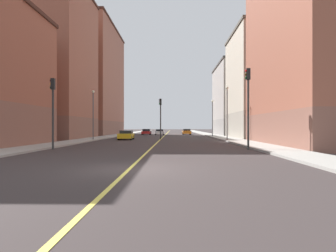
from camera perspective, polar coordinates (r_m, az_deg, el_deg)
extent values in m
plane|color=#352D2D|center=(13.01, -7.40, -8.19)|extent=(400.00, 400.00, 0.00)
cube|color=#9E9B93|center=(62.26, 8.38, -1.73)|extent=(3.09, 168.00, 0.15)
cube|color=#9E9B93|center=(62.86, -9.56, -1.72)|extent=(3.09, 168.00, 0.15)
cube|color=#E5D14C|center=(61.80, -0.64, -1.81)|extent=(0.16, 154.00, 0.01)
cube|color=brown|center=(33.26, 28.21, -0.50)|extent=(11.50, 18.60, 3.20)
cube|color=#93513D|center=(34.94, 28.19, 17.74)|extent=(11.50, 18.60, 18.67)
cube|color=#9D9688|center=(49.57, 18.92, 0.10)|extent=(11.50, 14.08, 4.02)
cube|color=#BCB29E|center=(50.28, 18.91, 9.52)|extent=(11.50, 14.08, 12.43)
cube|color=#545047|center=(51.74, 18.90, 16.54)|extent=(11.80, 14.38, 0.40)
cube|color=gray|center=(66.27, 14.34, -0.24)|extent=(11.50, 16.72, 3.38)
cube|color=#9E9993|center=(66.67, 14.34, 6.14)|extent=(11.50, 16.72, 11.43)
cube|color=#474442|center=(67.57, 14.33, 11.13)|extent=(11.80, 17.02, 0.40)
cube|color=brown|center=(48.27, -21.99, -0.38)|extent=(11.50, 14.47, 3.21)
cube|color=#93513D|center=(49.48, -21.98, 12.60)|extent=(11.50, 14.47, 19.01)
cube|color=brown|center=(69.26, -14.75, -0.38)|extent=(11.50, 23.34, 3.03)
cube|color=#93513D|center=(70.23, -14.74, 9.38)|extent=(11.50, 23.34, 20.78)
cube|color=#42241B|center=(72.73, -14.74, 17.64)|extent=(11.80, 23.64, 0.40)
cylinder|color=#2D2D2D|center=(24.41, 15.12, 2.10)|extent=(0.16, 0.16, 5.54)
cube|color=black|center=(24.75, 15.12, 9.57)|extent=(0.28, 0.32, 0.90)
sphere|color=red|center=(24.76, 14.75, 10.20)|extent=(0.20, 0.20, 0.20)
sphere|color=#352204|center=(24.71, 14.75, 9.57)|extent=(0.20, 0.20, 0.20)
sphere|color=black|center=(24.66, 14.75, 8.92)|extent=(0.20, 0.20, 0.20)
cylinder|color=#2D2D2D|center=(25.59, -21.18, 1.18)|extent=(0.16, 0.16, 4.81)
cube|color=black|center=(25.82, -21.17, 7.53)|extent=(0.28, 0.32, 0.90)
sphere|color=#320404|center=(25.91, -21.50, 8.10)|extent=(0.20, 0.20, 0.20)
sphere|color=orange|center=(25.87, -21.51, 7.49)|extent=(0.20, 0.20, 0.20)
sphere|color=black|center=(25.84, -21.51, 6.87)|extent=(0.20, 0.20, 0.20)
cylinder|color=#2D2D2D|center=(42.63, -1.43, 0.74)|extent=(0.16, 0.16, 4.93)
cube|color=black|center=(42.78, -1.43, 4.65)|extent=(0.28, 0.32, 0.90)
sphere|color=#320404|center=(42.81, -1.64, 5.01)|extent=(0.20, 0.20, 0.20)
sphere|color=#352204|center=(42.78, -1.64, 4.63)|extent=(0.20, 0.20, 0.20)
sphere|color=green|center=(42.76, -1.64, 4.26)|extent=(0.20, 0.20, 0.20)
cylinder|color=#4C4C51|center=(39.27, 11.26, 2.21)|extent=(0.14, 0.14, 6.54)
sphere|color=#EAEACC|center=(39.56, 11.25, 7.17)|extent=(0.36, 0.36, 0.36)
cylinder|color=#4C4C51|center=(40.67, -14.15, 1.87)|extent=(0.14, 0.14, 6.17)
sphere|color=#EAEACC|center=(40.91, -14.15, 6.40)|extent=(0.36, 0.36, 0.36)
cylinder|color=#4C4C51|center=(53.72, 8.51, 1.34)|extent=(0.14, 0.14, 6.09)
sphere|color=#EAEACC|center=(53.90, 8.51, 4.73)|extent=(0.36, 0.36, 0.36)
cube|color=orange|center=(68.35, 3.58, -1.19)|extent=(1.97, 4.46, 0.68)
cube|color=black|center=(68.30, 3.58, -0.73)|extent=(1.65, 1.94, 0.40)
cylinder|color=black|center=(69.65, 2.82, -1.36)|extent=(0.24, 0.65, 0.64)
cylinder|color=black|center=(69.78, 4.16, -1.36)|extent=(0.24, 0.65, 0.64)
cylinder|color=black|center=(66.93, 2.98, -1.41)|extent=(0.24, 0.65, 0.64)
cylinder|color=black|center=(67.07, 4.37, -1.41)|extent=(0.24, 0.65, 0.64)
cube|color=white|center=(67.40, -1.64, -1.23)|extent=(2.06, 4.17, 0.60)
cube|color=black|center=(67.43, -1.64, -0.81)|extent=(1.73, 1.85, 0.40)
cylinder|color=black|center=(68.68, -2.35, -1.38)|extent=(0.25, 0.65, 0.64)
cylinder|color=black|center=(68.67, -0.91, -1.38)|extent=(0.25, 0.65, 0.64)
cylinder|color=black|center=(66.15, -2.39, -1.43)|extent=(0.25, 0.65, 0.64)
cylinder|color=black|center=(66.14, -0.89, -1.43)|extent=(0.25, 0.65, 0.64)
cube|color=red|center=(67.77, -4.15, -1.24)|extent=(1.90, 4.47, 0.58)
cube|color=black|center=(67.77, -4.14, -0.78)|extent=(1.65, 1.95, 0.50)
cylinder|color=black|center=(69.23, -4.72, -1.37)|extent=(0.23, 0.64, 0.64)
cylinder|color=black|center=(69.06, -3.33, -1.37)|extent=(0.23, 0.64, 0.64)
cylinder|color=black|center=(66.49, -4.99, -1.42)|extent=(0.23, 0.64, 0.64)
cylinder|color=black|center=(66.31, -3.54, -1.43)|extent=(0.23, 0.64, 0.64)
cube|color=gold|center=(42.14, -8.02, -1.87)|extent=(2.01, 4.39, 0.64)
cube|color=black|center=(42.34, -7.99, -1.13)|extent=(1.71, 2.18, 0.43)
cylinder|color=black|center=(43.60, -8.91, -2.10)|extent=(0.24, 0.65, 0.64)
cylinder|color=black|center=(43.39, -6.68, -2.11)|extent=(0.24, 0.65, 0.64)
cylinder|color=black|center=(40.94, -9.45, -2.23)|extent=(0.24, 0.65, 0.64)
cylinder|color=black|center=(40.72, -7.07, -2.24)|extent=(0.24, 0.65, 0.64)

